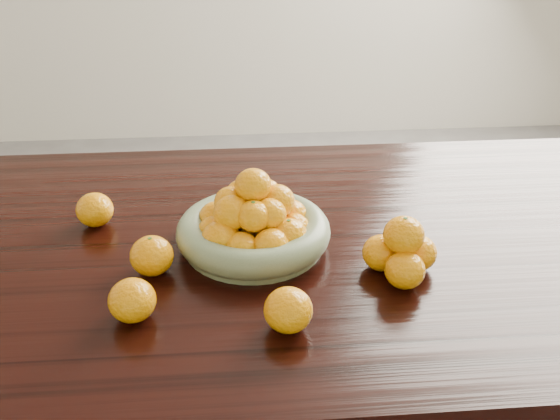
{
  "coord_description": "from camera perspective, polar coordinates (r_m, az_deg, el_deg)",
  "views": [
    {
      "loc": [
        -0.12,
        -1.13,
        1.43
      ],
      "look_at": [
        -0.03,
        -0.02,
        0.83
      ],
      "focal_mm": 40.0,
      "sensor_mm": 36.0,
      "label": 1
    }
  ],
  "objects": [
    {
      "name": "loose_orange_0",
      "position": [
        1.22,
        -11.65,
        -4.12
      ],
      "size": [
        0.08,
        0.08,
        0.08
      ],
      "primitive_type": "ellipsoid",
      "color": "#F59C07",
      "rests_on": "dining_table"
    },
    {
      "name": "orange_pyramid",
      "position": [
        1.21,
        11.08,
        -3.82
      ],
      "size": [
        0.14,
        0.14,
        0.12
      ],
      "rotation": [
        0.0,
        0.0,
        -0.08
      ],
      "color": "#F59C07",
      "rests_on": "dining_table"
    },
    {
      "name": "loose_orange_1",
      "position": [
        1.11,
        -13.36,
        -8.04
      ],
      "size": [
        0.08,
        0.08,
        0.08
      ],
      "primitive_type": "ellipsoid",
      "color": "#F59C07",
      "rests_on": "dining_table"
    },
    {
      "name": "dining_table",
      "position": [
        1.37,
        1.13,
        -5.78
      ],
      "size": [
        2.0,
        1.0,
        0.75
      ],
      "color": "black",
      "rests_on": "ground"
    },
    {
      "name": "loose_orange_2",
      "position": [
        1.06,
        0.76,
        -9.13
      ],
      "size": [
        0.08,
        0.08,
        0.08
      ],
      "primitive_type": "ellipsoid",
      "color": "#F59C07",
      "rests_on": "dining_table"
    },
    {
      "name": "loose_orange_3",
      "position": [
        1.41,
        -16.58,
        0.02
      ],
      "size": [
        0.08,
        0.08,
        0.07
      ],
      "primitive_type": "ellipsoid",
      "color": "#F59C07",
      "rests_on": "dining_table"
    },
    {
      "name": "fruit_bowl",
      "position": [
        1.27,
        -2.44,
        -1.33
      ],
      "size": [
        0.32,
        0.32,
        0.17
      ],
      "rotation": [
        0.0,
        0.0,
        -0.31
      ],
      "color": "gray",
      "rests_on": "dining_table"
    }
  ]
}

